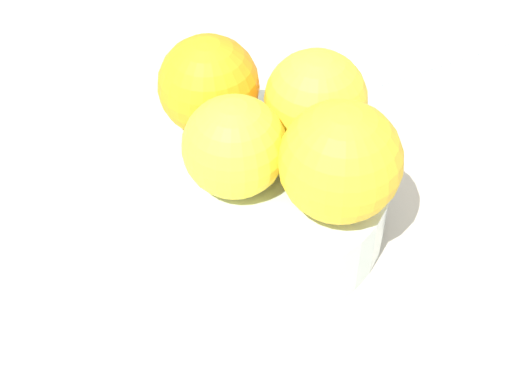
{
  "coord_description": "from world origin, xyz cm",
  "views": [
    {
      "loc": [
        33.24,
        -7.2,
        36.59
      ],
      "look_at": [
        0.0,
        0.0,
        2.61
      ],
      "focal_mm": 54.29,
      "sensor_mm": 36.0,
      "label": 1
    }
  ],
  "objects_px": {
    "fruit_bowl": "(256,198)",
    "orange_in_bowl_0": "(234,147)",
    "orange_in_bowl_3": "(316,100)",
    "orange_in_bowl_2": "(340,162)",
    "folded_napkin": "(401,17)",
    "orange_in_bowl_1": "(209,85)"
  },
  "relations": [
    {
      "from": "fruit_bowl",
      "to": "orange_in_bowl_0",
      "type": "height_order",
      "value": "orange_in_bowl_0"
    },
    {
      "from": "orange_in_bowl_0",
      "to": "orange_in_bowl_3",
      "type": "bearing_deg",
      "value": 117.8
    },
    {
      "from": "orange_in_bowl_2",
      "to": "orange_in_bowl_0",
      "type": "bearing_deg",
      "value": -118.83
    },
    {
      "from": "fruit_bowl",
      "to": "folded_napkin",
      "type": "distance_m",
      "value": 0.27
    },
    {
      "from": "orange_in_bowl_2",
      "to": "folded_napkin",
      "type": "relative_size",
      "value": 0.46
    },
    {
      "from": "orange_in_bowl_0",
      "to": "orange_in_bowl_2",
      "type": "height_order",
      "value": "orange_in_bowl_2"
    },
    {
      "from": "orange_in_bowl_1",
      "to": "orange_in_bowl_3",
      "type": "xyz_separation_m",
      "value": [
        0.03,
        0.06,
        -0.0
      ]
    },
    {
      "from": "orange_in_bowl_1",
      "to": "orange_in_bowl_2",
      "type": "xyz_separation_m",
      "value": [
        0.09,
        0.06,
        0.0
      ]
    },
    {
      "from": "fruit_bowl",
      "to": "orange_in_bowl_1",
      "type": "relative_size",
      "value": 2.58
    },
    {
      "from": "fruit_bowl",
      "to": "orange_in_bowl_0",
      "type": "bearing_deg",
      "value": -59.89
    },
    {
      "from": "orange_in_bowl_0",
      "to": "orange_in_bowl_2",
      "type": "bearing_deg",
      "value": 61.17
    },
    {
      "from": "fruit_bowl",
      "to": "orange_in_bowl_2",
      "type": "distance_m",
      "value": 0.08
    },
    {
      "from": "orange_in_bowl_0",
      "to": "orange_in_bowl_3",
      "type": "height_order",
      "value": "orange_in_bowl_3"
    },
    {
      "from": "orange_in_bowl_2",
      "to": "fruit_bowl",
      "type": "bearing_deg",
      "value": -134.04
    },
    {
      "from": "folded_napkin",
      "to": "orange_in_bowl_0",
      "type": "bearing_deg",
      "value": -40.96
    },
    {
      "from": "orange_in_bowl_1",
      "to": "folded_napkin",
      "type": "relative_size",
      "value": 0.42
    },
    {
      "from": "orange_in_bowl_2",
      "to": "folded_napkin",
      "type": "height_order",
      "value": "orange_in_bowl_2"
    },
    {
      "from": "fruit_bowl",
      "to": "orange_in_bowl_1",
      "type": "height_order",
      "value": "orange_in_bowl_1"
    },
    {
      "from": "fruit_bowl",
      "to": "orange_in_bowl_3",
      "type": "height_order",
      "value": "orange_in_bowl_3"
    },
    {
      "from": "orange_in_bowl_0",
      "to": "folded_napkin",
      "type": "xyz_separation_m",
      "value": [
        -0.22,
        0.19,
        -0.07
      ]
    },
    {
      "from": "fruit_bowl",
      "to": "orange_in_bowl_2",
      "type": "bearing_deg",
      "value": 45.96
    },
    {
      "from": "folded_napkin",
      "to": "fruit_bowl",
      "type": "bearing_deg",
      "value": -39.81
    }
  ]
}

